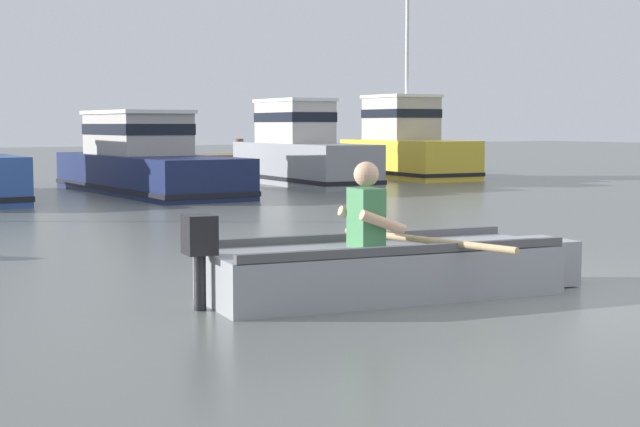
{
  "coord_description": "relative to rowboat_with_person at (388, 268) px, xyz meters",
  "views": [
    {
      "loc": [
        -6.24,
        -5.76,
        1.51
      ],
      "look_at": [
        -0.62,
        3.22,
        0.55
      ],
      "focal_mm": 55.37,
      "sensor_mm": 36.0,
      "label": 1
    }
  ],
  "objects": [
    {
      "name": "moored_boat_yellow",
      "position": [
        11.7,
        15.27,
        0.62
      ],
      "size": [
        2.22,
        4.62,
        4.96
      ],
      "color": "gold",
      "rests_on": "ground"
    },
    {
      "name": "rowboat_with_person",
      "position": [
        0.0,
        0.0,
        0.0
      ],
      "size": [
        3.72,
        1.98,
        1.19
      ],
      "color": "gray",
      "rests_on": "ground"
    },
    {
      "name": "ground_plane",
      "position": [
        1.16,
        -1.21,
        -0.25
      ],
      "size": [
        120.0,
        120.0,
        0.0
      ],
      "primitive_type": "plane",
      "color": "slate"
    },
    {
      "name": "moored_boat_grey",
      "position": [
        7.67,
        14.32,
        0.56
      ],
      "size": [
        2.08,
        5.71,
        2.16
      ],
      "color": "gray",
      "rests_on": "ground"
    },
    {
      "name": "moored_boat_navy",
      "position": [
        3.19,
        13.55,
        0.43
      ],
      "size": [
        2.04,
        6.66,
        1.82
      ],
      "color": "#19234C",
      "rests_on": "ground"
    },
    {
      "name": "wooden_dock",
      "position": [
        9.44,
        18.78,
        0.31
      ],
      "size": [
        10.19,
        1.64,
        1.19
      ],
      "color": "brown",
      "rests_on": "ground"
    }
  ]
}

